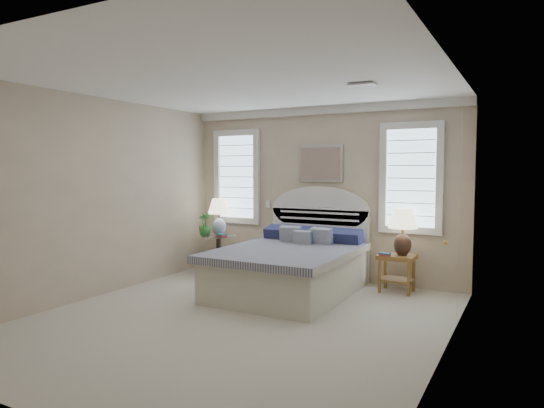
{
  "coord_description": "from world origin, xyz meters",
  "views": [
    {
      "loc": [
        2.93,
        -4.59,
        1.71
      ],
      "look_at": [
        -0.07,
        1.0,
        1.27
      ],
      "focal_mm": 32.0,
      "sensor_mm": 36.0,
      "label": 1
    }
  ],
  "objects_px": {
    "bed": "(292,265)",
    "lamp_left": "(219,212)",
    "nightstand_right": "(397,265)",
    "floor_pot": "(208,264)",
    "lamp_right": "(403,227)",
    "side_table_left": "(219,250)"
  },
  "relations": [
    {
      "from": "bed",
      "to": "side_table_left",
      "type": "bearing_deg",
      "value": 160.26
    },
    {
      "from": "side_table_left",
      "to": "floor_pot",
      "type": "bearing_deg",
      "value": -123.07
    },
    {
      "from": "bed",
      "to": "lamp_right",
      "type": "bearing_deg",
      "value": 26.9
    },
    {
      "from": "lamp_left",
      "to": "lamp_right",
      "type": "xyz_separation_m",
      "value": [
        3.06,
        0.03,
        -0.07
      ]
    },
    {
      "from": "floor_pot",
      "to": "bed",
      "type": "bearing_deg",
      "value": -13.57
    },
    {
      "from": "side_table_left",
      "to": "lamp_left",
      "type": "bearing_deg",
      "value": 114.94
    },
    {
      "from": "nightstand_right",
      "to": "lamp_left",
      "type": "xyz_separation_m",
      "value": [
        -2.99,
        -0.02,
        0.62
      ]
    },
    {
      "from": "floor_pot",
      "to": "lamp_right",
      "type": "relative_size",
      "value": 0.57
    },
    {
      "from": "lamp_right",
      "to": "bed",
      "type": "bearing_deg",
      "value": -153.1
    },
    {
      "from": "bed",
      "to": "lamp_left",
      "type": "relative_size",
      "value": 3.7
    },
    {
      "from": "floor_pot",
      "to": "lamp_left",
      "type": "xyz_separation_m",
      "value": [
        0.07,
        0.24,
        0.83
      ]
    },
    {
      "from": "side_table_left",
      "to": "bed",
      "type": "bearing_deg",
      "value": -19.74
    },
    {
      "from": "nightstand_right",
      "to": "floor_pot",
      "type": "height_order",
      "value": "nightstand_right"
    },
    {
      "from": "side_table_left",
      "to": "lamp_right",
      "type": "xyz_separation_m",
      "value": [
        3.02,
        0.1,
        0.55
      ]
    },
    {
      "from": "lamp_left",
      "to": "lamp_right",
      "type": "distance_m",
      "value": 3.06
    },
    {
      "from": "bed",
      "to": "nightstand_right",
      "type": "xyz_separation_m",
      "value": [
        1.3,
        0.69,
        0.0
      ]
    },
    {
      "from": "nightstand_right",
      "to": "bed",
      "type": "bearing_deg",
      "value": -151.97
    },
    {
      "from": "lamp_left",
      "to": "floor_pot",
      "type": "bearing_deg",
      "value": -106.78
    },
    {
      "from": "nightstand_right",
      "to": "lamp_right",
      "type": "bearing_deg",
      "value": 2.59
    },
    {
      "from": "nightstand_right",
      "to": "lamp_right",
      "type": "xyz_separation_m",
      "value": [
        0.07,
        0.0,
        0.55
      ]
    },
    {
      "from": "bed",
      "to": "lamp_right",
      "type": "height_order",
      "value": "bed"
    },
    {
      "from": "bed",
      "to": "side_table_left",
      "type": "xyz_separation_m",
      "value": [
        -1.65,
        0.59,
        0.0
      ]
    }
  ]
}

